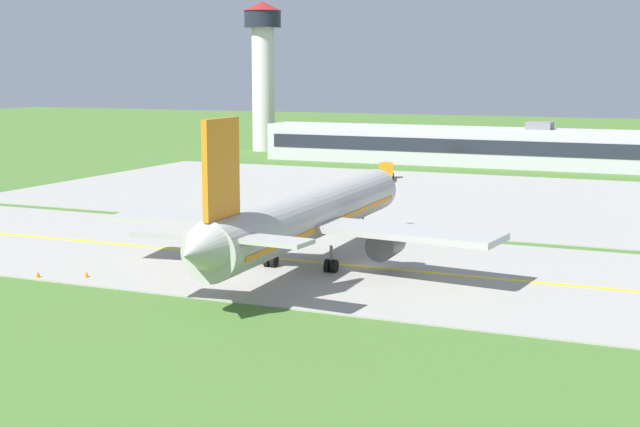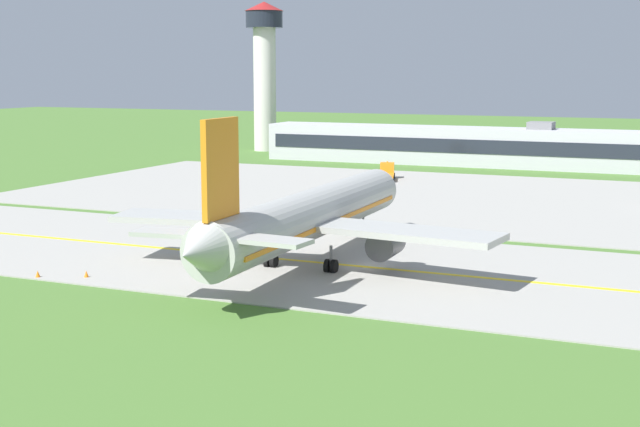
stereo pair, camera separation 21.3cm
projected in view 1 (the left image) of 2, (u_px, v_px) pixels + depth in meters
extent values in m
plane|color=#47702D|center=(374.00, 269.00, 71.98)|extent=(500.00, 500.00, 0.00)
cube|color=#9E9B93|center=(374.00, 268.00, 71.97)|extent=(240.00, 28.00, 0.10)
cube|color=#9E9B93|center=(575.00, 205.00, 106.12)|extent=(140.00, 52.00, 0.10)
cube|color=yellow|center=(374.00, 267.00, 71.96)|extent=(220.00, 0.60, 0.01)
cylinder|color=#ADADA8|center=(310.00, 215.00, 72.56)|extent=(4.88, 34.09, 4.00)
cone|color=#ADADA8|center=(380.00, 188.00, 89.24)|extent=(3.87, 2.70, 3.80)
cone|color=#ADADA8|center=(197.00, 252.00, 55.64)|extent=(3.48, 3.29, 3.40)
cube|color=orange|center=(310.00, 221.00, 72.64)|extent=(4.89, 31.38, 0.36)
cube|color=#1E232D|center=(373.00, 183.00, 87.11)|extent=(3.45, 1.89, 0.70)
cube|color=#ADADA8|center=(205.00, 218.00, 73.76)|extent=(15.59, 7.21, 0.50)
cylinder|color=#47474C|center=(238.00, 233.00, 75.07)|extent=(2.39, 3.46, 2.30)
cylinder|color=black|center=(246.00, 230.00, 76.54)|extent=(2.11, 0.30, 2.10)
cube|color=#ADADA8|center=(403.00, 232.00, 67.50)|extent=(15.45, 6.47, 0.50)
cylinder|color=#47474C|center=(386.00, 244.00, 70.28)|extent=(2.39, 3.46, 2.30)
cylinder|color=black|center=(392.00, 240.00, 71.75)|extent=(2.11, 0.30, 2.10)
cube|color=orange|center=(221.00, 169.00, 57.99)|extent=(0.51, 4.41, 6.50)
cube|color=#ADADA8|center=(178.00, 233.00, 59.69)|extent=(6.26, 3.16, 0.30)
cube|color=#ADADA8|center=(265.00, 240.00, 57.33)|extent=(6.17, 2.86, 0.30)
cylinder|color=slate|center=(363.00, 224.00, 84.92)|extent=(0.24, 0.24, 1.65)
cylinder|color=black|center=(363.00, 232.00, 85.05)|extent=(0.38, 1.11, 1.10)
cylinder|color=slate|center=(271.00, 251.00, 72.13)|extent=(0.24, 0.24, 1.65)
cylinder|color=black|center=(268.00, 261.00, 72.36)|extent=(0.38, 1.11, 1.10)
cylinder|color=black|center=(274.00, 261.00, 72.16)|extent=(0.38, 1.11, 1.10)
cylinder|color=slate|center=(331.00, 256.00, 70.22)|extent=(0.24, 0.24, 1.65)
cylinder|color=black|center=(328.00, 266.00, 70.45)|extent=(0.38, 1.11, 1.10)
cylinder|color=black|center=(334.00, 267.00, 70.25)|extent=(0.38, 1.11, 1.10)
cube|color=orange|center=(386.00, 169.00, 131.84)|extent=(2.45, 2.31, 1.80)
cube|color=#1E232D|center=(386.00, 166.00, 132.54)|extent=(1.79, 0.66, 0.81)
cube|color=orange|center=(385.00, 176.00, 128.81)|extent=(3.38, 5.02, 0.40)
cylinder|color=orange|center=(386.00, 162.00, 131.68)|extent=(0.20, 0.20, 0.18)
cylinder|color=black|center=(379.00, 176.00, 132.11)|extent=(0.55, 0.95, 0.90)
cylinder|color=black|center=(393.00, 176.00, 131.90)|extent=(0.55, 0.95, 0.90)
cylinder|color=black|center=(378.00, 179.00, 128.07)|extent=(0.55, 0.95, 0.90)
cylinder|color=black|center=(392.00, 179.00, 127.85)|extent=(0.55, 0.95, 0.90)
cube|color=#B2B2B7|center=(458.00, 146.00, 151.43)|extent=(67.66, 8.18, 6.34)
cube|color=#1E232D|center=(451.00, 146.00, 147.63)|extent=(64.95, 0.10, 2.28)
cube|color=slate|center=(540.00, 125.00, 145.53)|extent=(4.00, 4.00, 1.20)
cylinder|color=silver|center=(263.00, 90.00, 176.94)|extent=(4.40, 4.40, 24.02)
cylinder|color=#1E232D|center=(263.00, 19.00, 174.80)|extent=(7.20, 7.20, 3.20)
cone|color=maroon|center=(262.00, 6.00, 174.41)|extent=(7.60, 7.60, 1.80)
cone|color=orange|center=(86.00, 275.00, 68.55)|extent=(0.44, 0.44, 0.60)
cone|color=orange|center=(38.00, 275.00, 68.55)|extent=(0.44, 0.44, 0.60)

